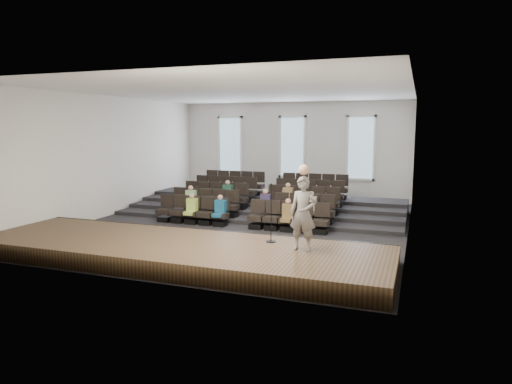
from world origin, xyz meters
TOP-DOWN VIEW (x-y plane):
  - ground at (0.00, 0.00)m, footprint 14.00×14.00m
  - ceiling at (0.00, 0.00)m, footprint 12.00×14.00m
  - wall_back at (0.00, 7.02)m, footprint 12.00×0.04m
  - wall_front at (0.00, -7.02)m, footprint 12.00×0.04m
  - wall_left at (-6.02, 0.00)m, footprint 0.04×14.00m
  - wall_right at (6.02, 0.00)m, footprint 0.04×14.00m
  - stage at (0.00, -5.10)m, footprint 11.80×3.60m
  - stage_lip at (0.00, -3.33)m, footprint 11.80×0.06m
  - risers at (0.00, 3.17)m, footprint 11.80×4.80m
  - seating_rows at (-0.00, 1.54)m, footprint 6.80×4.70m
  - windows at (0.00, 6.95)m, footprint 8.44×0.10m
  - audience at (0.00, 0.32)m, footprint 5.45×2.64m
  - speaker at (3.49, -4.68)m, footprint 0.74×0.51m
  - mic_stand at (2.44, -4.14)m, footprint 0.28×0.28m

SIDE VIEW (x-z plane):
  - ground at x=0.00m, z-range 0.00..0.00m
  - risers at x=0.00m, z-range -0.10..0.50m
  - stage at x=0.00m, z-range 0.00..0.50m
  - stage_lip at x=0.00m, z-range -0.01..0.51m
  - seating_rows at x=0.00m, z-range -0.15..1.52m
  - audience at x=0.00m, z-range 0.26..1.36m
  - mic_stand at x=2.44m, z-range 0.16..1.82m
  - speaker at x=3.49m, z-range 0.50..2.44m
  - wall_back at x=0.00m, z-range 0.00..5.00m
  - wall_front at x=0.00m, z-range 0.00..5.00m
  - wall_left at x=-6.02m, z-range 0.00..5.00m
  - wall_right at x=6.02m, z-range 0.00..5.00m
  - windows at x=0.00m, z-range 1.08..4.32m
  - ceiling at x=0.00m, z-range 5.00..5.02m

